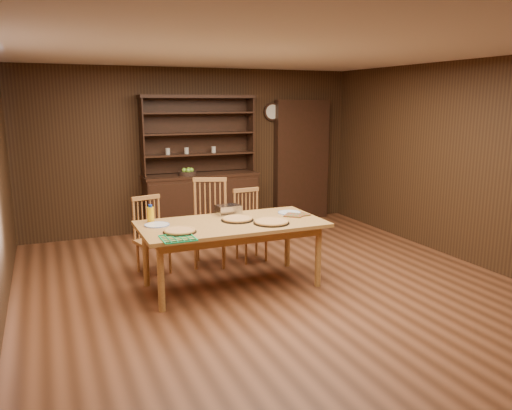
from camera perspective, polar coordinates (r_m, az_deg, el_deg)
name	(u,v)px	position (r m, az deg, el deg)	size (l,w,h in m)	color
floor	(273,287)	(5.76, 1.95, -9.39)	(6.00, 6.00, 0.00)	brown
room_shell	(274,149)	(5.39, 2.06, 6.44)	(6.00, 6.00, 6.00)	silver
china_hutch	(201,195)	(8.09, -6.32, 1.15)	(1.84, 0.52, 2.17)	black
doorway	(301,160)	(8.88, 5.20, 5.09)	(1.00, 0.18, 2.10)	black
wall_clock	(272,112)	(8.62, 1.85, 10.60)	(0.30, 0.05, 0.30)	black
dining_table	(232,229)	(5.61, -2.80, -2.72)	(2.04, 1.02, 0.75)	#C68A45
chair_left	(150,232)	(6.26, -11.97, -3.09)	(0.47, 0.45, 0.95)	#BF8441
chair_center	(210,219)	(6.46, -5.27, -1.58)	(0.58, 0.57, 1.11)	#BF8441
chair_right	(249,222)	(6.63, -0.80, -2.00)	(0.41, 0.40, 0.95)	#BF8441
pizza_left	(180,231)	(5.21, -8.71, -2.94)	(0.35, 0.35, 0.04)	black
pizza_right	(271,222)	(5.53, 1.77, -1.94)	(0.41, 0.41, 0.04)	black
pizza_center	(237,219)	(5.67, -2.15, -1.61)	(0.37, 0.37, 0.04)	black
cooling_rack	(178,238)	(4.99, -8.92, -3.74)	(0.32, 0.32, 0.01)	#0CA858
plate_left	(157,225)	(5.54, -11.24, -2.24)	(0.27, 0.27, 0.02)	silver
plate_right	(289,213)	(6.04, 3.82, -0.87)	(0.28, 0.28, 0.02)	silver
foil_dish	(228,210)	(5.98, -3.18, -0.54)	(0.28, 0.20, 0.11)	silver
juice_bottle	(151,214)	(5.70, -11.96, -1.04)	(0.08, 0.08, 0.20)	yellow
pot_holder_a	(300,214)	(5.96, 5.02, -1.08)	(0.19, 0.19, 0.01)	maroon
pot_holder_b	(294,215)	(5.91, 4.37, -1.17)	(0.21, 0.21, 0.02)	maroon
fruit_bowl	(188,172)	(7.90, -7.83, 3.71)	(0.29, 0.29, 0.12)	black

